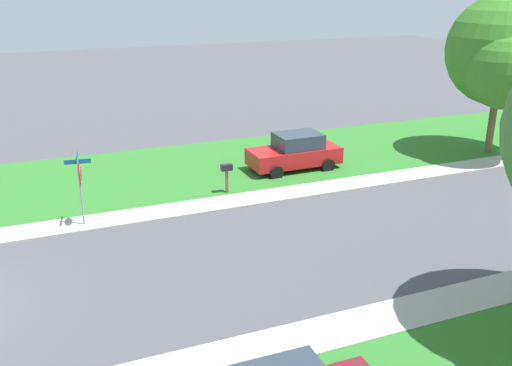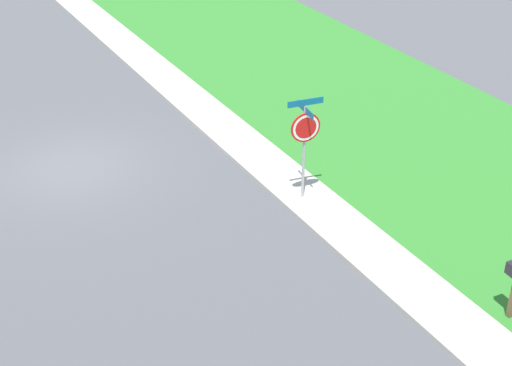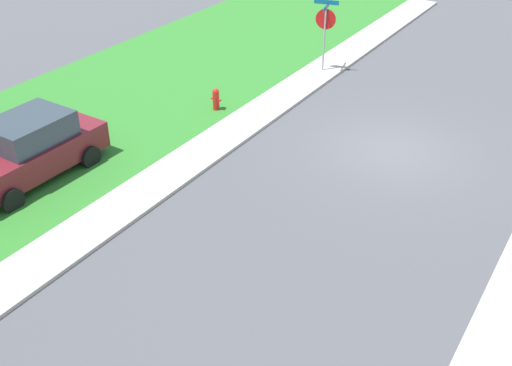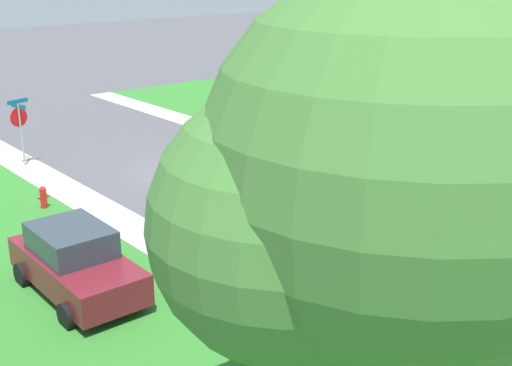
# 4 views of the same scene
# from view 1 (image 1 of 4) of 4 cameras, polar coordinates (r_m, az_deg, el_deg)

# --- Properties ---
(sidewalk_east) EXTENTS (1.40, 56.00, 0.10)m
(sidewalk_east) POSITION_cam_1_polar(r_m,az_deg,el_deg) (16.31, 15.11, -12.50)
(sidewalk_east) COLOR #ADA89E
(sidewalk_east) RESTS_ON ground
(sidewalk_west) EXTENTS (1.40, 56.00, 0.10)m
(sidewalk_west) POSITION_cam_1_polar(r_m,az_deg,el_deg) (23.57, 1.49, -1.32)
(sidewalk_west) COLOR #ADA89E
(sidewalk_west) RESTS_ON ground
(lawn_west) EXTENTS (8.00, 56.00, 0.08)m
(lawn_west) POSITION_cam_1_polar(r_m,az_deg,el_deg) (27.69, -2.40, 1.95)
(lawn_west) COLOR #2D7528
(lawn_west) RESTS_ON ground
(stop_sign_far_corner) EXTENTS (0.91, 0.91, 2.77)m
(stop_sign_far_corner) POSITION_cam_1_polar(r_m,az_deg,el_deg) (21.13, -17.28, 0.49)
(stop_sign_far_corner) COLOR #9E9EA3
(stop_sign_far_corner) RESTS_ON ground
(car_red_driveway_right) EXTENTS (2.10, 4.33, 1.76)m
(car_red_driveway_right) POSITION_cam_1_polar(r_m,az_deg,el_deg) (26.72, 3.95, 3.12)
(car_red_driveway_right) COLOR red
(car_red_driveway_right) RESTS_ON ground
(tree_sidewalk_near) EXTENTS (5.84, 5.44, 7.97)m
(tree_sidewalk_near) POSITION_cam_1_polar(r_m,az_deg,el_deg) (30.48, 23.63, 11.71)
(tree_sidewalk_near) COLOR brown
(tree_sidewalk_near) RESTS_ON ground
(mailbox) EXTENTS (0.27, 0.49, 1.31)m
(mailbox) POSITION_cam_1_polar(r_m,az_deg,el_deg) (23.61, -2.97, 1.18)
(mailbox) COLOR brown
(mailbox) RESTS_ON ground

